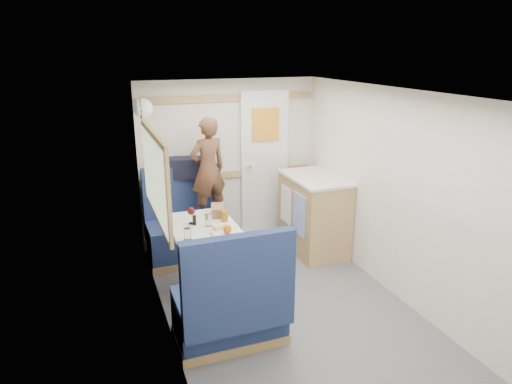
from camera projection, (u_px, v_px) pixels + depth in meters
name	position (u px, v px, depth m)	size (l,w,h in m)	color
floor	(309.00, 335.00, 3.89)	(4.50, 4.50, 0.00)	#515156
ceiling	(319.00, 98.00, 3.29)	(4.50, 4.50, 0.00)	silver
wall_back	(230.00, 162.00, 5.60)	(2.20, 0.02, 2.00)	silver
wall_left	(175.00, 247.00, 3.22)	(0.02, 4.50, 2.00)	silver
wall_right	(427.00, 210.00, 3.95)	(0.02, 4.50, 2.00)	silver
oak_trim_low	(230.00, 174.00, 5.63)	(2.15, 0.02, 0.08)	olive
oak_trim_high	(229.00, 98.00, 5.35)	(2.15, 0.02, 0.08)	olive
side_window	(154.00, 177.00, 4.05)	(0.04, 1.30, 0.72)	#B0BA9E
rear_door	(265.00, 162.00, 5.73)	(0.62, 0.12, 1.86)	white
dinette_table	(204.00, 241.00, 4.40)	(0.62, 0.92, 0.72)	white
bench_far	(187.00, 233.00, 5.25)	(0.90, 0.59, 1.05)	navy
bench_near	(231.00, 311.00, 3.71)	(0.90, 0.59, 1.05)	navy
ledge	(180.00, 179.00, 5.30)	(0.90, 0.14, 0.04)	olive
dome_light	(143.00, 108.00, 4.67)	(0.20, 0.20, 0.20)	white
galley_counter	(314.00, 213.00, 5.41)	(0.57, 0.92, 0.92)	olive
person	(208.00, 170.00, 5.10)	(0.43, 0.28, 1.18)	brown
duffel_bag	(181.00, 168.00, 5.27)	(0.49, 0.23, 0.23)	black
tray	(231.00, 237.00, 4.08)	(0.28, 0.36, 0.02)	silver
orange_fruit	(227.00, 229.00, 4.12)	(0.08, 0.08, 0.08)	orange
cheese_block	(219.00, 227.00, 4.22)	(0.11, 0.06, 0.04)	#E3D083
wine_glass	(191.00, 212.00, 4.37)	(0.08, 0.08, 0.17)	white
tumbler_left	(187.00, 234.00, 4.02)	(0.07, 0.07, 0.11)	white
tumbler_right	(208.00, 220.00, 4.34)	(0.07, 0.07, 0.11)	white
beer_glass	(225.00, 216.00, 4.46)	(0.07, 0.07, 0.10)	#8D5514
pepper_grinder	(194.00, 220.00, 4.36)	(0.04, 0.04, 0.10)	black
bread_loaf	(218.00, 211.00, 4.62)	(0.13, 0.23, 0.10)	olive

